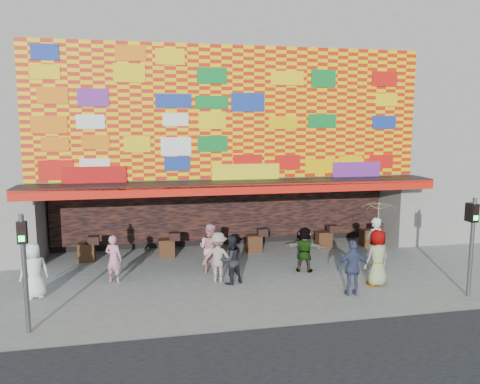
{
  "coord_description": "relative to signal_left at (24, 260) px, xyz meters",
  "views": [
    {
      "loc": [
        -3.26,
        -13.34,
        5.15
      ],
      "look_at": [
        -0.11,
        2.0,
        2.86
      ],
      "focal_mm": 35.0,
      "sensor_mm": 36.0,
      "label": 1
    }
  ],
  "objects": [
    {
      "name": "shop_building",
      "position": [
        6.2,
        9.68,
        3.37
      ],
      "size": [
        15.2,
        9.4,
        10.0
      ],
      "color": "gray",
      "rests_on": "ground"
    },
    {
      "name": "signal_left",
      "position": [
        0.0,
        0.0,
        0.0
      ],
      "size": [
        0.22,
        0.2,
        3.0
      ],
      "color": "#59595B",
      "rests_on": "ground"
    },
    {
      "name": "ped_h",
      "position": [
        10.7,
        2.73,
        -0.89
      ],
      "size": [
        0.81,
        0.64,
        1.94
      ],
      "primitive_type": "imported",
      "rotation": [
        0.0,
        0.0,
        3.41
      ],
      "color": "silver",
      "rests_on": "ground"
    },
    {
      "name": "ped_e",
      "position": [
        9.02,
        0.81,
        -1.01
      ],
      "size": [
        1.03,
        0.5,
        1.7
      ],
      "primitive_type": "imported",
      "rotation": [
        0.0,
        0.0,
        3.05
      ],
      "color": "#363E5F",
      "rests_on": "ground"
    },
    {
      "name": "ped_d",
      "position": [
        5.23,
        2.84,
        -1.04
      ],
      "size": [
        1.2,
        0.91,
        1.64
      ],
      "primitive_type": "imported",
      "rotation": [
        0.0,
        0.0,
        2.82
      ],
      "color": "gray",
      "rests_on": "ground"
    },
    {
      "name": "ped_b",
      "position": [
        1.86,
        3.49,
        -1.08
      ],
      "size": [
        0.68,
        0.59,
        1.57
      ],
      "primitive_type": "imported",
      "rotation": [
        0.0,
        0.0,
        2.68
      ],
      "color": "#C17D8C",
      "rests_on": "ground"
    },
    {
      "name": "ped_a",
      "position": [
        -0.36,
        2.49,
        -1.03
      ],
      "size": [
        0.95,
        0.8,
        1.66
      ],
      "primitive_type": "imported",
      "rotation": [
        0.0,
        0.0,
        3.54
      ],
      "color": "white",
      "rests_on": "ground"
    },
    {
      "name": "neighbor_right",
      "position": [
        19.2,
        9.5,
        4.14
      ],
      "size": [
        11.0,
        8.0,
        12.0
      ],
      "primitive_type": "cube",
      "color": "gray",
      "rests_on": "ground"
    },
    {
      "name": "ped_i",
      "position": [
        5.1,
        3.89,
        -1.0
      ],
      "size": [
        1.05,
        1.03,
        1.71
      ],
      "primitive_type": "imported",
      "rotation": [
        0.0,
        0.0,
        2.43
      ],
      "color": "pink",
      "rests_on": "ground"
    },
    {
      "name": "signal_right",
      "position": [
        12.4,
        0.0,
        0.0
      ],
      "size": [
        0.22,
        0.2,
        3.0
      ],
      "color": "#59595B",
      "rests_on": "ground"
    },
    {
      "name": "ped_f",
      "position": [
        8.35,
        3.28,
        -1.07
      ],
      "size": [
        1.54,
        1.04,
        1.59
      ],
      "primitive_type": "imported",
      "rotation": [
        0.0,
        0.0,
        2.71
      ],
      "color": "gray",
      "rests_on": "ground"
    },
    {
      "name": "ped_c",
      "position": [
        5.59,
        2.54,
        -1.07
      ],
      "size": [
        0.94,
        0.85,
        1.58
      ],
      "primitive_type": "imported",
      "rotation": [
        0.0,
        0.0,
        3.54
      ],
      "color": "black",
      "rests_on": "ground"
    },
    {
      "name": "ground",
      "position": [
        6.2,
        1.5,
        -1.86
      ],
      "size": [
        90.0,
        90.0,
        0.0
      ],
      "primitive_type": "plane",
      "color": "slate",
      "rests_on": "ground"
    },
    {
      "name": "ped_g",
      "position": [
        10.16,
        1.46,
        -0.95
      ],
      "size": [
        1.01,
        0.79,
        1.81
      ],
      "primitive_type": "imported",
      "rotation": [
        0.0,
        0.0,
        3.41
      ],
      "color": "gray",
      "rests_on": "ground"
    },
    {
      "name": "parasol",
      "position": [
        10.16,
        1.46,
        0.35
      ],
      "size": [
        1.24,
        1.26,
        1.97
      ],
      "color": "beige",
      "rests_on": "ground"
    }
  ]
}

